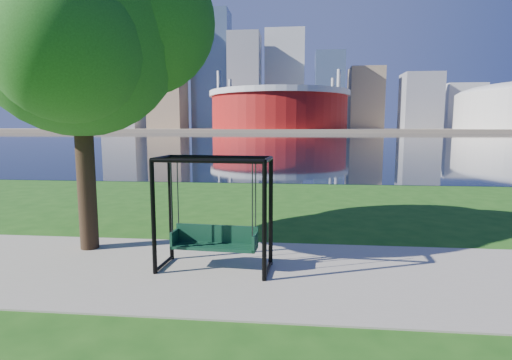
# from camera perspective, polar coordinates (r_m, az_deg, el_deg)

# --- Properties ---
(ground) EXTENTS (900.00, 900.00, 0.00)m
(ground) POSITION_cam_1_polar(r_m,az_deg,el_deg) (8.46, -1.24, -11.91)
(ground) COLOR #1E5114
(ground) RESTS_ON ground
(path) EXTENTS (120.00, 4.00, 0.03)m
(path) POSITION_cam_1_polar(r_m,az_deg,el_deg) (7.99, -1.69, -12.99)
(path) COLOR #9E937F
(path) RESTS_ON ground
(river) EXTENTS (900.00, 180.00, 0.02)m
(river) POSITION_cam_1_polar(r_m,az_deg,el_deg) (109.95, 5.39, 6.00)
(river) COLOR black
(river) RESTS_ON ground
(far_bank) EXTENTS (900.00, 228.00, 2.00)m
(far_bank) POSITION_cam_1_polar(r_m,az_deg,el_deg) (313.92, 5.74, 7.12)
(far_bank) COLOR #937F60
(far_bank) RESTS_ON ground
(stadium) EXTENTS (83.00, 83.00, 32.00)m
(stadium) POSITION_cam_1_polar(r_m,az_deg,el_deg) (243.43, 3.33, 10.17)
(stadium) COLOR maroon
(stadium) RESTS_ON far_bank
(skyline) EXTENTS (392.00, 66.00, 96.50)m
(skyline) POSITION_cam_1_polar(r_m,az_deg,el_deg) (329.02, 5.06, 13.23)
(skyline) COLOR gray
(skyline) RESTS_ON far_bank
(swing) EXTENTS (2.26, 1.10, 2.26)m
(swing) POSITION_cam_1_polar(r_m,az_deg,el_deg) (7.86, -5.98, -5.16)
(swing) COLOR black
(swing) RESTS_ON ground
(park_tree) EXTENTS (5.77, 5.21, 7.17)m
(park_tree) POSITION_cam_1_polar(r_m,az_deg,el_deg) (10.10, -24.21, 19.26)
(park_tree) COLOR black
(park_tree) RESTS_ON ground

